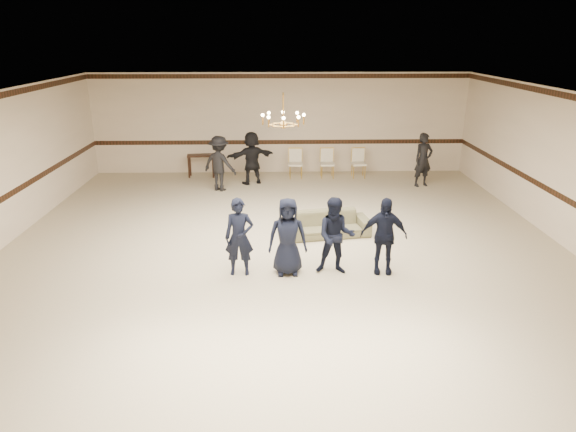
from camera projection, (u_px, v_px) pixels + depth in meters
name	position (u px, v px, depth m)	size (l,w,h in m)	color
room	(284.00, 183.00, 9.86)	(12.01, 14.01, 3.21)	#BAAD8F
chair_rail	(280.00, 142.00, 16.64)	(12.00, 0.02, 0.14)	#371B10
crown_molding	(280.00, 76.00, 15.94)	(12.00, 0.02, 0.14)	#371B10
chandelier	(283.00, 109.00, 10.37)	(0.94, 0.94, 0.89)	#AF8038
boy_a	(239.00, 237.00, 9.49)	(0.54, 0.36, 1.49)	black
boy_b	(288.00, 237.00, 9.52)	(0.73, 0.47, 1.49)	black
boy_c	(336.00, 236.00, 9.54)	(0.72, 0.56, 1.49)	black
boy_d	(384.00, 236.00, 9.56)	(0.87, 0.36, 1.49)	black
settee	(328.00, 224.00, 11.51)	(1.84, 0.72, 0.54)	brown
adult_left	(219.00, 164.00, 14.71)	(1.03, 0.59, 1.60)	black
adult_mid	(252.00, 158.00, 15.39)	(1.48, 0.47, 1.60)	black
adult_right	(423.00, 160.00, 15.14)	(0.58, 0.38, 1.60)	black
banquet_chair_left	(296.00, 164.00, 16.13)	(0.44, 0.44, 0.91)	#ECE3C6
banquet_chair_mid	(327.00, 164.00, 16.16)	(0.44, 0.44, 0.91)	#ECE3C6
banquet_chair_right	(359.00, 163.00, 16.18)	(0.44, 0.44, 0.91)	#ECE3C6
console_table	(201.00, 166.00, 16.28)	(0.86, 0.36, 0.72)	black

